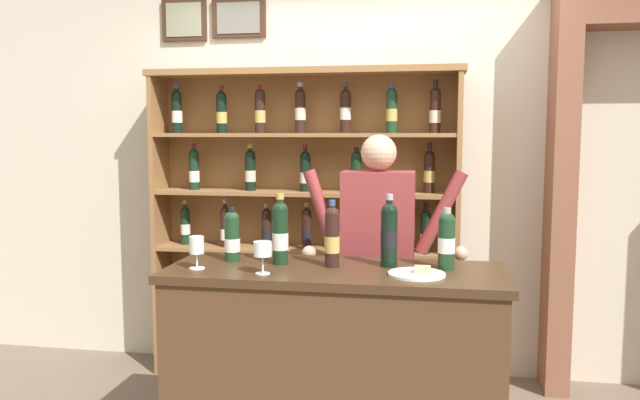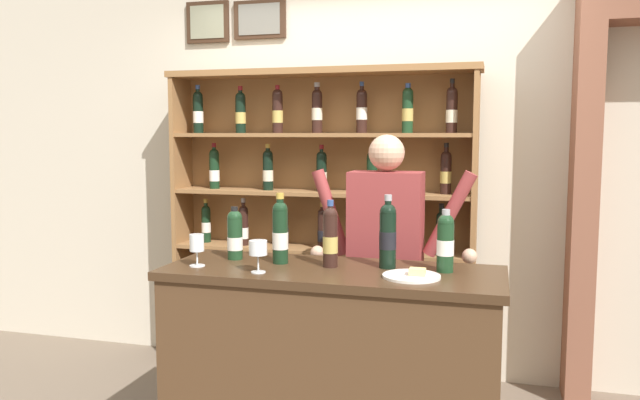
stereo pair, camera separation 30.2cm
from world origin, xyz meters
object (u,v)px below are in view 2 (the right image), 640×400
object	(u,v)px
tasting_bottle_prosecco	(445,241)
wine_glass_right	(197,244)
tasting_bottle_rosso	(280,231)
shopkeeper	(386,249)
tasting_bottle_vin_santo	(235,234)
wine_glass_left	(258,250)
cheese_plate	(412,276)
tasting_counter	(332,371)
tasting_bottle_chianti	(388,234)
wine_shelf	(321,215)
tasting_bottle_brunello	(330,236)

from	to	relation	value
tasting_bottle_prosecco	wine_glass_right	bearing A→B (deg)	-170.32
tasting_bottle_rosso	wine_glass_right	distance (m)	0.40
shopkeeper	wine_glass_right	size ratio (longest dim) A/B	10.49
tasting_bottle_vin_santo	wine_glass_left	bearing A→B (deg)	-49.05
cheese_plate	wine_glass_left	bearing A→B (deg)	-172.55
tasting_bottle_vin_santo	tasting_bottle_rosso	distance (m)	0.26
tasting_counter	wine_glass_left	xyz separation A→B (m)	(-0.30, -0.17, 0.60)
shopkeeper	tasting_bottle_chianti	bearing A→B (deg)	-79.37
wine_shelf	tasting_bottle_chianti	world-z (taller)	wine_shelf
tasting_bottle_brunello	cheese_plate	xyz separation A→B (m)	(0.40, -0.12, -0.14)
tasting_bottle_rosso	cheese_plate	xyz separation A→B (m)	(0.66, -0.14, -0.15)
shopkeeper	tasting_bottle_rosso	size ratio (longest dim) A/B	4.70
tasting_counter	cheese_plate	xyz separation A→B (m)	(0.38, -0.08, 0.50)
shopkeeper	tasting_bottle_prosecco	bearing A→B (deg)	-54.10
tasting_bottle_rosso	tasting_bottle_prosecco	size ratio (longest dim) A/B	1.19
cheese_plate	wine_shelf	bearing A→B (deg)	121.60
tasting_bottle_vin_santo	tasting_bottle_prosecco	size ratio (longest dim) A/B	0.92
tasting_bottle_brunello	cheese_plate	size ratio (longest dim) A/B	1.25
tasting_bottle_vin_santo	wine_glass_right	world-z (taller)	tasting_bottle_vin_santo
tasting_bottle_prosecco	wine_glass_left	xyz separation A→B (m)	(-0.81, -0.25, -0.03)
tasting_bottle_brunello	tasting_bottle_vin_santo	bearing A→B (deg)	174.51
tasting_counter	tasting_bottle_prosecco	bearing A→B (deg)	8.78
tasting_counter	wine_shelf	bearing A→B (deg)	108.06
tasting_counter	wine_glass_left	size ratio (longest dim) A/B	10.71
shopkeeper	cheese_plate	world-z (taller)	shopkeeper
tasting_bottle_rosso	wine_glass_right	world-z (taller)	tasting_bottle_rosso
tasting_bottle_chianti	wine_glass_left	distance (m)	0.61
tasting_bottle_brunello	tasting_counter	bearing A→B (deg)	-65.31
tasting_counter	tasting_bottle_chianti	world-z (taller)	tasting_bottle_chianti
tasting_bottle_vin_santo	tasting_bottle_brunello	distance (m)	0.51
tasting_counter	tasting_bottle_prosecco	distance (m)	0.82
wine_glass_right	shopkeeper	bearing A→B (deg)	41.12
tasting_counter	wine_glass_right	distance (m)	0.88
tasting_bottle_prosecco	wine_glass_left	world-z (taller)	tasting_bottle_prosecco
tasting_bottle_brunello	tasting_bottle_chianti	bearing A→B (deg)	10.72
tasting_counter	tasting_bottle_brunello	size ratio (longest dim) A/B	4.97
tasting_counter	shopkeeper	xyz separation A→B (m)	(0.15, 0.57, 0.49)
wine_shelf	tasting_bottle_brunello	bearing A→B (deg)	-72.20
tasting_bottle_brunello	tasting_bottle_chianti	world-z (taller)	tasting_bottle_chianti
tasting_counter	tasting_bottle_rosso	size ratio (longest dim) A/B	4.61
cheese_plate	shopkeeper	bearing A→B (deg)	109.36
tasting_counter	wine_glass_left	world-z (taller)	wine_glass_left
tasting_counter	wine_glass_left	bearing A→B (deg)	-150.86
cheese_plate	tasting_bottle_vin_santo	bearing A→B (deg)	169.44
wine_shelf	tasting_bottle_brunello	size ratio (longest dim) A/B	6.40
wine_shelf	wine_glass_right	size ratio (longest dim) A/B	13.24
tasting_bottle_prosecco	tasting_bottle_vin_santo	bearing A→B (deg)	179.33
wine_shelf	cheese_plate	world-z (taller)	wine_shelf
tasting_bottle_chianti	tasting_bottle_prosecco	xyz separation A→B (m)	(0.27, -0.01, -0.02)
wine_shelf	tasting_bottle_prosecco	size ratio (longest dim) A/B	7.09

